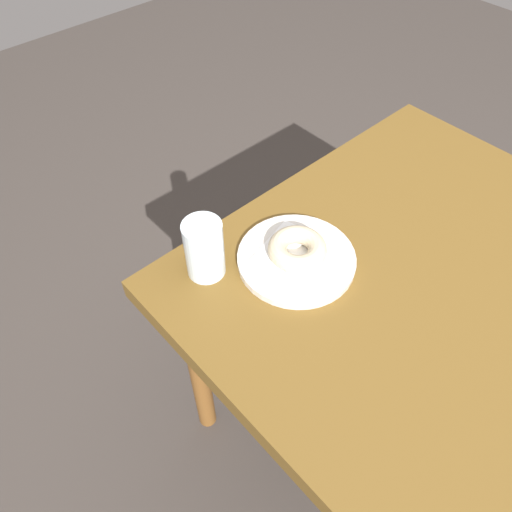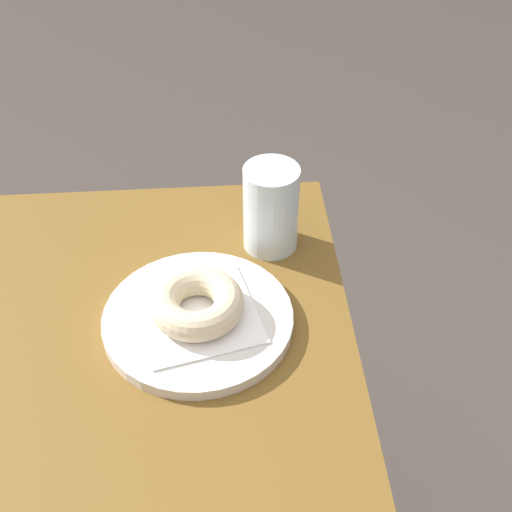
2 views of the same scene
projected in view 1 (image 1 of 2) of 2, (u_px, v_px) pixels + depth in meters
The scene contains 6 objects.
ground_plane at pixel (370, 422), 1.46m from camera, with size 6.00×6.00×0.00m, color #3F3833.
table at pixel (424, 301), 0.99m from camera, with size 0.91×0.78×0.71m.
plate_sugar_ring at pixel (296, 259), 0.95m from camera, with size 0.23×0.23×0.01m, color silver.
napkin_sugar_ring at pixel (297, 256), 0.94m from camera, with size 0.14×0.14×0.00m, color white.
donut_sugar_ring at pixel (297, 249), 0.92m from camera, with size 0.11×0.11×0.04m, color beige.
water_glass at pixel (204, 249), 0.89m from camera, with size 0.07×0.07×0.12m, color silver.
Camera 1 is at (-0.64, -0.20, 1.43)m, focal length 34.13 mm.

